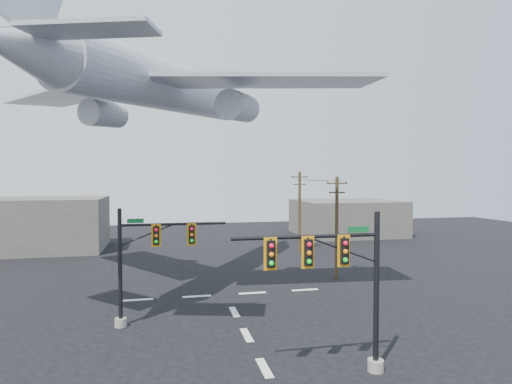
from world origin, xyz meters
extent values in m
plane|color=black|center=(0.00, 0.00, 0.00)|extent=(120.00, 120.00, 0.00)
cube|color=white|center=(0.00, 0.00, 0.01)|extent=(0.40, 2.00, 0.01)
cube|color=white|center=(0.00, 4.00, 0.01)|extent=(0.40, 2.00, 0.01)
cube|color=white|center=(0.00, 8.00, 0.01)|extent=(0.40, 2.00, 0.01)
cube|color=white|center=(-6.00, 12.00, 0.01)|extent=(2.00, 0.40, 0.01)
cube|color=white|center=(-2.00, 12.00, 0.01)|extent=(2.00, 0.40, 0.01)
cube|color=white|center=(2.00, 12.00, 0.01)|extent=(2.00, 0.40, 0.01)
cube|color=white|center=(6.00, 12.00, 0.01)|extent=(2.00, 0.40, 0.01)
cylinder|color=gray|center=(4.64, -1.33, 0.25)|extent=(0.69, 0.69, 0.50)
cylinder|color=black|center=(4.64, -1.33, 3.47)|extent=(0.24, 0.24, 6.94)
cylinder|color=black|center=(1.48, -1.33, 5.95)|extent=(6.33, 0.16, 0.16)
cylinder|color=black|center=(3.06, -1.33, 5.35)|extent=(3.38, 0.08, 0.08)
cube|color=black|center=(3.06, -1.48, 5.33)|extent=(0.34, 0.30, 1.09)
cube|color=orange|center=(3.06, -1.46, 5.33)|extent=(0.55, 0.04, 1.34)
sphere|color=red|center=(3.06, -1.65, 5.67)|extent=(0.20, 0.20, 0.20)
sphere|color=orange|center=(3.06, -1.65, 5.33)|extent=(0.20, 0.20, 0.20)
sphere|color=#0CC71E|center=(3.06, -1.65, 4.98)|extent=(0.20, 0.20, 0.20)
cube|color=black|center=(1.48, -1.48, 5.33)|extent=(0.34, 0.30, 1.09)
cube|color=orange|center=(1.48, -1.46, 5.33)|extent=(0.55, 0.04, 1.34)
sphere|color=red|center=(1.48, -1.65, 5.67)|extent=(0.20, 0.20, 0.20)
sphere|color=orange|center=(1.48, -1.65, 5.33)|extent=(0.20, 0.20, 0.20)
sphere|color=#0CC71E|center=(1.48, -1.65, 4.98)|extent=(0.20, 0.20, 0.20)
cube|color=black|center=(-0.10, -1.48, 5.33)|extent=(0.34, 0.30, 1.09)
cube|color=orange|center=(-0.10, -1.46, 5.33)|extent=(0.55, 0.04, 1.34)
sphere|color=red|center=(-0.10, -1.65, 5.67)|extent=(0.20, 0.20, 0.20)
sphere|color=orange|center=(-0.10, -1.65, 5.33)|extent=(0.20, 0.20, 0.20)
sphere|color=#0CC71E|center=(-0.10, -1.65, 4.98)|extent=(0.20, 0.20, 0.20)
cube|color=#0C5828|center=(3.75, -1.39, 6.20)|extent=(0.94, 0.04, 0.26)
cylinder|color=gray|center=(-6.67, 6.81, 0.24)|extent=(0.67, 0.67, 0.48)
cylinder|color=black|center=(-6.67, 6.81, 3.33)|extent=(0.23, 0.23, 6.67)
cylinder|color=black|center=(-3.69, 6.81, 5.71)|extent=(5.96, 0.15, 0.15)
cylinder|color=black|center=(-5.18, 6.81, 5.14)|extent=(3.19, 0.08, 0.08)
cube|color=black|center=(-4.69, 6.67, 5.11)|extent=(0.32, 0.29, 1.05)
cube|color=orange|center=(-4.69, 6.69, 5.11)|extent=(0.52, 0.04, 1.29)
sphere|color=red|center=(-4.69, 6.51, 5.45)|extent=(0.19, 0.19, 0.19)
sphere|color=orange|center=(-4.69, 6.51, 5.11)|extent=(0.19, 0.19, 0.19)
sphere|color=#0CC71E|center=(-4.69, 6.51, 4.78)|extent=(0.19, 0.19, 0.19)
cube|color=black|center=(-2.70, 6.67, 5.11)|extent=(0.32, 0.29, 1.05)
cube|color=orange|center=(-2.70, 6.69, 5.11)|extent=(0.52, 0.04, 1.29)
sphere|color=red|center=(-2.70, 6.51, 5.45)|extent=(0.19, 0.19, 0.19)
sphere|color=orange|center=(-2.70, 6.51, 5.11)|extent=(0.19, 0.19, 0.19)
sphere|color=#0CC71E|center=(-2.70, 6.51, 4.78)|extent=(0.19, 0.19, 0.19)
cube|color=#0C5828|center=(-5.81, 6.76, 5.95)|extent=(0.90, 0.04, 0.25)
cylinder|color=#4D3821|center=(9.76, 14.94, 4.23)|extent=(0.28, 0.28, 8.45)
cube|color=#4D3821|center=(9.76, 14.94, 7.89)|extent=(1.67, 0.50, 0.11)
cube|color=#4D3821|center=(9.76, 14.94, 7.14)|extent=(1.31, 0.41, 0.11)
cylinder|color=black|center=(9.03, 15.12, 7.98)|extent=(0.09, 0.09, 0.11)
cylinder|color=black|center=(9.76, 14.94, 7.98)|extent=(0.09, 0.09, 0.11)
cylinder|color=black|center=(10.49, 14.77, 7.98)|extent=(0.09, 0.09, 0.11)
cylinder|color=#4D3821|center=(10.63, 27.37, 4.51)|extent=(0.30, 0.30, 9.02)
cube|color=#4D3821|center=(10.63, 27.37, 8.41)|extent=(1.82, 0.41, 0.12)
cube|color=#4D3821|center=(10.63, 27.37, 7.60)|extent=(1.42, 0.34, 0.12)
cylinder|color=black|center=(9.83, 27.49, 8.52)|extent=(0.10, 0.10, 0.12)
cylinder|color=black|center=(10.63, 27.37, 8.52)|extent=(0.10, 0.10, 0.12)
cylinder|color=black|center=(11.43, 27.24, 8.52)|extent=(0.10, 0.10, 0.12)
cylinder|color=black|center=(9.41, 21.15, 8.10)|extent=(0.84, 12.43, 0.03)
cylinder|color=black|center=(10.98, 21.15, 8.10)|extent=(0.96, 12.43, 0.03)
cylinder|color=silver|center=(-3.67, 14.35, 15.06)|extent=(14.46, 21.07, 4.92)
cone|color=silver|center=(3.25, 26.01, 15.92)|extent=(5.66, 6.23, 3.83)
cone|color=silver|center=(-10.58, 2.69, 14.21)|extent=(5.35, 6.03, 3.48)
cube|color=silver|center=(-11.22, 17.07, 14.63)|extent=(12.18, 14.64, 0.59)
cube|color=silver|center=(2.34, 9.02, 14.63)|extent=(14.75, 6.36, 0.59)
cylinder|color=silver|center=(-8.67, 16.73, 13.26)|extent=(3.57, 4.15, 2.20)
cylinder|color=silver|center=(0.81, 11.11, 13.26)|extent=(3.57, 4.15, 2.20)
cube|color=silver|center=(-7.25, 1.40, 14.69)|extent=(5.96, 3.83, 0.35)
cube|color=#605C54|center=(-20.00, 35.00, 3.00)|extent=(18.00, 10.00, 6.00)
cube|color=#605C54|center=(22.00, 40.00, 2.50)|extent=(14.00, 12.00, 5.00)
camera|label=1|loc=(-4.34, -18.01, 8.41)|focal=30.00mm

